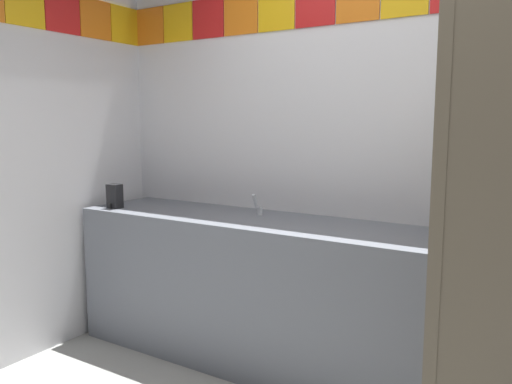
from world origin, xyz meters
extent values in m
cube|color=silver|center=(0.00, 1.48, 1.25)|extent=(3.95, 0.08, 2.51)
cube|color=orange|center=(-1.84, 1.43, 2.14)|extent=(0.26, 0.01, 0.26)
cube|color=yellow|center=(-1.58, 1.43, 2.14)|extent=(0.26, 0.01, 0.26)
cube|color=red|center=(-1.32, 1.43, 2.14)|extent=(0.26, 0.01, 0.26)
cube|color=orange|center=(-1.05, 1.43, 2.14)|extent=(0.26, 0.01, 0.26)
cube|color=yellow|center=(-0.79, 1.43, 2.14)|extent=(0.26, 0.01, 0.26)
cube|color=red|center=(-0.53, 1.43, 2.14)|extent=(0.26, 0.01, 0.26)
cube|color=yellow|center=(-1.97, 0.52, 2.14)|extent=(0.01, 0.26, 0.26)
cube|color=red|center=(-1.97, 0.78, 2.14)|extent=(0.01, 0.26, 0.26)
cube|color=orange|center=(-1.97, 1.04, 2.14)|extent=(0.01, 0.26, 0.26)
cube|color=yellow|center=(-1.97, 1.31, 2.14)|extent=(0.01, 0.26, 0.26)
cube|color=slate|center=(-0.79, 1.13, 0.44)|extent=(2.27, 0.61, 0.89)
cube|color=slate|center=(-0.79, 1.42, 0.85)|extent=(2.27, 0.03, 0.08)
cylinder|color=silver|center=(-0.79, 1.10, 0.83)|extent=(0.34, 0.34, 0.10)
cylinder|color=silver|center=(-0.79, 1.24, 0.91)|extent=(0.04, 0.04, 0.05)
cylinder|color=silver|center=(-0.79, 1.19, 0.98)|extent=(0.02, 0.06, 0.09)
cube|color=black|center=(-1.75, 0.95, 0.97)|extent=(0.09, 0.07, 0.16)
cylinder|color=black|center=(-1.75, 0.91, 0.91)|extent=(0.02, 0.02, 0.03)
cube|color=#726651|center=(0.55, 0.69, 0.98)|extent=(0.04, 1.50, 1.95)
cylinder|color=silver|center=(0.57, -0.04, 1.07)|extent=(0.02, 0.02, 0.10)
camera|label=1|loc=(0.84, -1.39, 1.45)|focal=35.87mm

